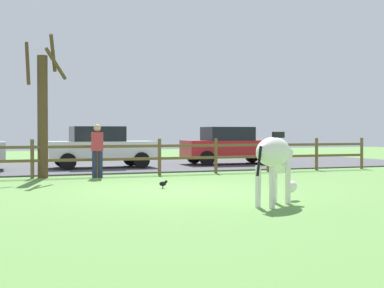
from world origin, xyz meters
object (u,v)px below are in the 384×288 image
at_px(bare_tree, 43,110).
at_px(visitor_near_fence, 97,148).
at_px(parked_car_red, 230,145).
at_px(zebra, 275,157).
at_px(parked_car_white, 100,147).
at_px(crow_on_grass, 163,183).

bearing_deg(bare_tree, visitor_near_fence, -18.82).
height_order(bare_tree, parked_car_red, bare_tree).
distance_m(zebra, visitor_near_fence, 7.80).
bearing_deg(visitor_near_fence, parked_car_white, 76.96).
distance_m(bare_tree, crow_on_grass, 5.34).
height_order(bare_tree, parked_car_white, bare_tree).
bearing_deg(bare_tree, parked_car_red, 25.15).
distance_m(parked_car_red, parked_car_white, 5.60).
xyz_separation_m(bare_tree, parked_car_red, (8.05, 3.78, -1.22)).
bearing_deg(visitor_near_fence, parked_car_red, 33.60).
bearing_deg(crow_on_grass, parked_car_red, 55.31).
bearing_deg(zebra, parked_car_red, 68.85).
bearing_deg(parked_car_red, crow_on_grass, -124.69).
distance_m(bare_tree, parked_car_white, 4.36).
height_order(parked_car_white, visitor_near_fence, visitor_near_fence).
xyz_separation_m(parked_car_red, parked_car_white, (-5.58, -0.40, 0.00)).
bearing_deg(bare_tree, zebra, -66.88).
bearing_deg(visitor_near_fence, bare_tree, 161.18).
distance_m(parked_car_white, visitor_near_fence, 4.02).
height_order(bare_tree, visitor_near_fence, bare_tree).
relative_size(bare_tree, parked_car_white, 1.08).
bearing_deg(parked_car_white, bare_tree, -126.13).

